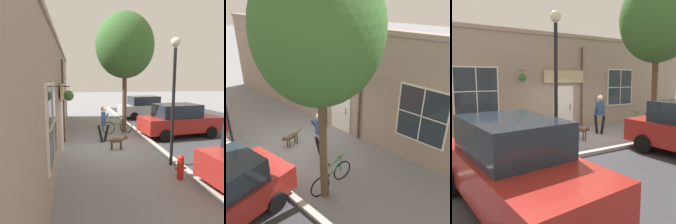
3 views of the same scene
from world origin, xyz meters
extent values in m
plane|color=gray|center=(0.00, 0.00, 0.00)|extent=(90.00, 90.00, 0.00)
cube|color=#B2ADA3|center=(2.00, 0.00, 0.06)|extent=(0.20, 28.00, 0.12)
cube|color=gray|center=(-2.35, 0.00, 2.22)|extent=(0.30, 18.00, 4.43)
cube|color=gray|center=(-2.35, 0.00, 4.51)|extent=(0.42, 18.00, 0.16)
cube|color=white|center=(-2.18, 0.17, 1.05)|extent=(0.10, 1.10, 2.10)
cube|color=#232D38|center=(-2.15, 0.17, 1.00)|extent=(0.03, 0.90, 1.90)
cylinder|color=#47382D|center=(-2.09, 0.52, 1.05)|extent=(0.03, 0.03, 0.30)
cube|color=beige|center=(-2.08, 0.17, 2.55)|extent=(0.08, 2.20, 0.60)
cylinder|color=#47382D|center=(-2.12, 1.24, 1.99)|extent=(0.09, 0.09, 3.99)
cylinder|color=#47382D|center=(-1.96, -2.10, 2.82)|extent=(0.44, 0.04, 0.04)
cylinder|color=#47382D|center=(-1.78, -2.10, 2.64)|extent=(0.01, 0.01, 0.34)
cone|color=#2D2823|center=(-1.78, -2.10, 2.42)|extent=(0.32, 0.32, 0.18)
sphere|color=#3D6B33|center=(-1.78, -2.10, 2.51)|extent=(0.34, 0.34, 0.34)
cube|color=white|center=(-2.18, -3.94, 1.95)|extent=(0.08, 1.82, 2.02)
cube|color=#232D38|center=(-2.15, -3.94, 1.95)|extent=(0.03, 1.70, 1.90)
cube|color=white|center=(-2.13, -3.94, 1.95)|extent=(0.04, 0.04, 1.90)
cube|color=white|center=(-2.13, -3.94, 1.95)|extent=(0.04, 1.70, 0.04)
cube|color=white|center=(-2.18, 3.89, 1.95)|extent=(0.08, 1.82, 2.02)
cube|color=#232D38|center=(-2.15, 3.89, 1.95)|extent=(0.03, 1.70, 1.90)
cube|color=white|center=(-2.13, 3.89, 1.95)|extent=(0.04, 0.04, 1.90)
cube|color=white|center=(-2.13, 3.89, 1.95)|extent=(0.04, 1.70, 0.04)
cylinder|color=black|center=(-0.07, 0.95, 0.42)|extent=(0.32, 0.17, 0.86)
cylinder|color=black|center=(-0.39, 0.83, 0.42)|extent=(0.32, 0.17, 0.86)
cube|color=#2D4C7A|center=(-0.23, 0.89, 1.16)|extent=(0.26, 0.36, 0.62)
sphere|color=beige|center=(-0.21, 0.89, 1.63)|extent=(0.23, 0.23, 0.23)
sphere|color=brown|center=(-0.24, 0.89, 1.65)|extent=(0.22, 0.22, 0.22)
cylinder|color=#2D4C7A|center=(-0.24, 1.13, 1.19)|extent=(0.17, 0.10, 0.57)
cylinder|color=#2D4C7A|center=(-0.16, 0.65, 1.21)|extent=(0.34, 0.12, 0.52)
ellipsoid|color=brown|center=(0.17, -0.39, 0.42)|extent=(0.73, 0.31, 0.20)
cylinder|color=brown|center=(0.37, -0.30, 0.17)|extent=(0.06, 0.06, 0.33)
cylinder|color=brown|center=(0.39, -0.43, 0.17)|extent=(0.06, 0.06, 0.33)
cylinder|color=brown|center=(-0.05, -0.35, 0.17)|extent=(0.06, 0.06, 0.33)
cylinder|color=brown|center=(-0.03, -0.48, 0.17)|extent=(0.06, 0.06, 0.33)
sphere|color=brown|center=(0.58, -0.34, 0.50)|extent=(0.17, 0.17, 0.17)
cone|color=brown|center=(0.69, -0.33, 0.48)|extent=(0.11, 0.10, 0.09)
cone|color=brown|center=(0.56, -0.29, 0.58)|extent=(0.06, 0.06, 0.07)
cone|color=brown|center=(0.58, -0.39, 0.58)|extent=(0.06, 0.06, 0.07)
cylinder|color=brown|center=(-0.26, -0.44, 0.47)|extent=(0.21, 0.06, 0.14)
cylinder|color=brown|center=(1.22, 2.64, 1.88)|extent=(0.25, 0.25, 3.76)
ellipsoid|color=#38662D|center=(1.22, 2.64, 4.90)|extent=(3.26, 2.93, 3.58)
sphere|color=#38662D|center=(1.55, 2.55, 4.33)|extent=(2.13, 2.13, 2.13)
torus|color=black|center=(0.29, 2.50, 0.33)|extent=(0.70, 0.15, 0.70)
torus|color=black|center=(1.32, 2.55, 0.33)|extent=(0.70, 0.15, 0.70)
cylinder|color=#33723F|center=(0.81, 2.53, 0.53)|extent=(0.98, 0.08, 0.22)
cylinder|color=#33723F|center=(0.99, 2.53, 0.67)|extent=(0.24, 0.05, 0.47)
cylinder|color=#33723F|center=(0.76, 2.52, 0.85)|extent=(0.82, 0.07, 0.19)
cylinder|color=#33723F|center=(0.36, 2.51, 0.65)|extent=(0.09, 0.04, 0.58)
cylinder|color=#33723F|center=(0.33, 2.51, 0.95)|extent=(0.46, 0.09, 0.03)
ellipsoid|color=black|center=(0.99, 2.53, 0.93)|extent=(0.25, 0.11, 0.10)
cylinder|color=black|center=(2.59, 2.08, 0.31)|extent=(0.63, 0.24, 0.62)
cylinder|color=black|center=(2.76, 0.33, 0.31)|extent=(0.63, 0.24, 0.62)
cylinder|color=red|center=(1.44, -3.54, 0.34)|extent=(0.10, 0.07, 0.07)
camera|label=1|loc=(-1.60, -9.45, 3.02)|focal=35.00mm
camera|label=2|loc=(5.24, 7.00, 5.67)|focal=40.00mm
camera|label=3|loc=(8.36, -6.07, 2.53)|focal=40.00mm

